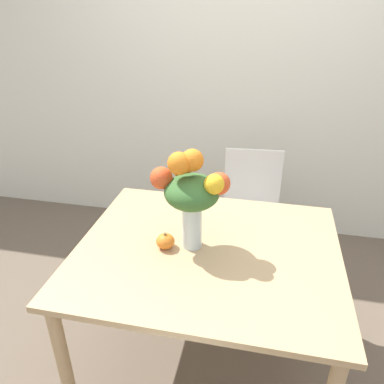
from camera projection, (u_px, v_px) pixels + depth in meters
name	position (u px, v px, depth m)	size (l,w,h in m)	color
ground_plane	(205.00, 358.00, 2.12)	(12.00, 12.00, 0.00)	brown
wall_back	(244.00, 67.00, 2.80)	(8.00, 0.06, 2.70)	silver
dining_table	(207.00, 265.00, 1.81)	(1.23, 1.03, 0.76)	tan
flower_vase	(191.00, 191.00, 1.65)	(0.36, 0.27, 0.49)	silver
pumpkin	(165.00, 241.00, 1.76)	(0.09, 0.09, 0.08)	orange
dining_chair_near_window	(251.00, 212.00, 2.64)	(0.45, 0.45, 0.89)	white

